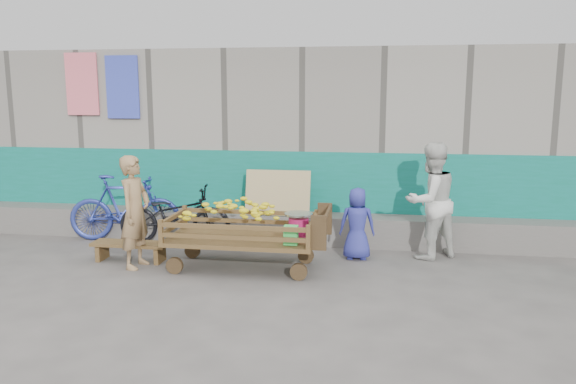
% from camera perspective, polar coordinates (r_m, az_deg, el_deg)
% --- Properties ---
extents(ground, '(80.00, 80.00, 0.00)m').
position_cam_1_polar(ground, '(6.76, -6.94, -10.00)').
color(ground, '#4E4B48').
rests_on(ground, ground).
extents(building_wall, '(12.00, 3.50, 3.00)m').
position_cam_1_polar(building_wall, '(10.34, -0.93, 5.36)').
color(building_wall, gray).
rests_on(building_wall, ground).
extents(banana_cart, '(2.13, 0.97, 0.91)m').
position_cam_1_polar(banana_cart, '(7.42, -5.00, -3.19)').
color(banana_cart, '#51381D').
rests_on(banana_cart, ground).
extents(bench, '(1.06, 0.32, 0.27)m').
position_cam_1_polar(bench, '(8.12, -15.71, -5.43)').
color(bench, '#51381D').
rests_on(bench, ground).
extents(vendor_man, '(0.42, 0.59, 1.51)m').
position_cam_1_polar(vendor_man, '(7.70, -15.27, -1.97)').
color(vendor_man, '#99774F').
rests_on(vendor_man, ground).
extents(woman, '(1.01, 0.96, 1.64)m').
position_cam_1_polar(woman, '(8.09, 14.30, -0.87)').
color(woman, silver).
rests_on(woman, ground).
extents(child, '(0.51, 0.35, 1.02)m').
position_cam_1_polar(child, '(7.91, 7.04, -3.20)').
color(child, '#2E3394').
rests_on(child, ground).
extents(bicycle_dark, '(1.78, 0.83, 0.90)m').
position_cam_1_polar(bicycle_dark, '(8.84, -11.41, -2.30)').
color(bicycle_dark, black).
rests_on(bicycle_dark, ground).
extents(bicycle_blue, '(1.80, 0.83, 1.05)m').
position_cam_1_polar(bicycle_blue, '(9.21, -16.22, -1.54)').
color(bicycle_blue, '#2C3B9A').
rests_on(bicycle_blue, ground).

